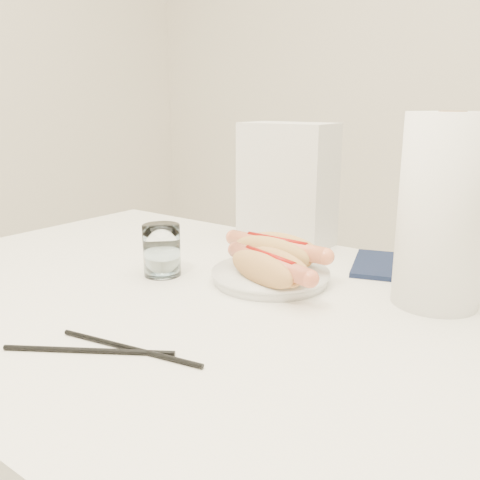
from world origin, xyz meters
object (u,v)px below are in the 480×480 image
Objects in this scene: paper_towel_roll at (442,212)px; water_glass at (162,250)px; hotdog_left at (277,251)px; napkin_box at (287,185)px; hotdog_right at (269,268)px; plate at (270,277)px; table at (201,330)px.

water_glass is at bearing -160.33° from paper_towel_roll.
napkin_box is at bearing 119.00° from hotdog_left.
hotdog_right is 0.27m from paper_towel_roll.
water_glass reaches higher than plate.
plate is at bearing 25.89° from water_glass.
napkin_box is at bearing 156.25° from paper_towel_roll.
table is at bearing -17.08° from water_glass.
paper_towel_roll is at bearing 31.68° from table.
plate is at bearing -164.89° from paper_towel_roll.
plate is 0.30m from paper_towel_roll.
water_glass is at bearing -102.49° from napkin_box.
napkin_box is at bearing 115.82° from plate.
water_glass is 0.32× the size of paper_towel_roll.
napkin_box is (-0.09, 0.18, 0.09)m from hotdog_left.
plate is 1.03× the size of hotdog_right.
napkin_box is at bearing 134.17° from hotdog_right.
paper_towel_roll is at bearing 19.67° from water_glass.
hotdog_left is 2.18× the size of water_glass.
hotdog_right is 0.20m from water_glass.
water_glass is 0.33m from napkin_box.
table is 0.40m from napkin_box.
hotdog_right is at bearing -154.61° from paper_towel_roll.
hotdog_left is 0.20m from water_glass.
paper_towel_roll reaches higher than table.
napkin_box is at bearing 99.24° from table.
table is at bearing -100.55° from hotdog_left.
napkin_box reaches higher than table.
hotdog_left is at bearing 110.83° from plate.
hotdog_left is 0.09m from hotdog_right.
napkin_box reaches higher than plate.
napkin_box reaches higher than water_glass.
hotdog_left is at bearing 133.47° from hotdog_right.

